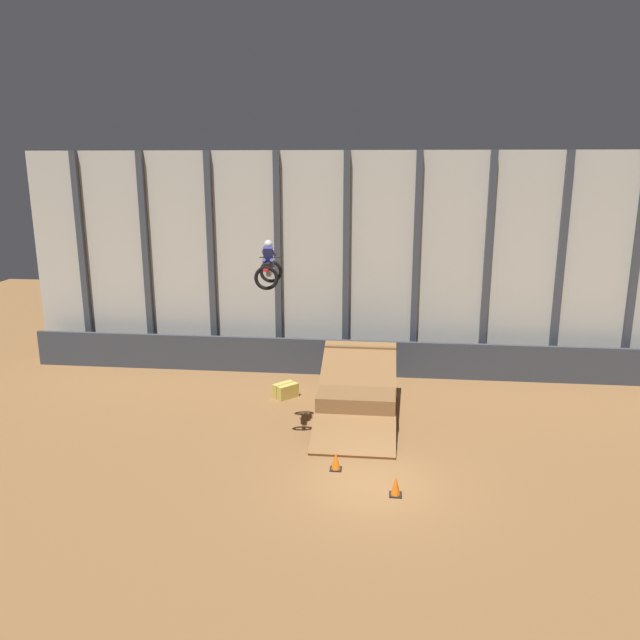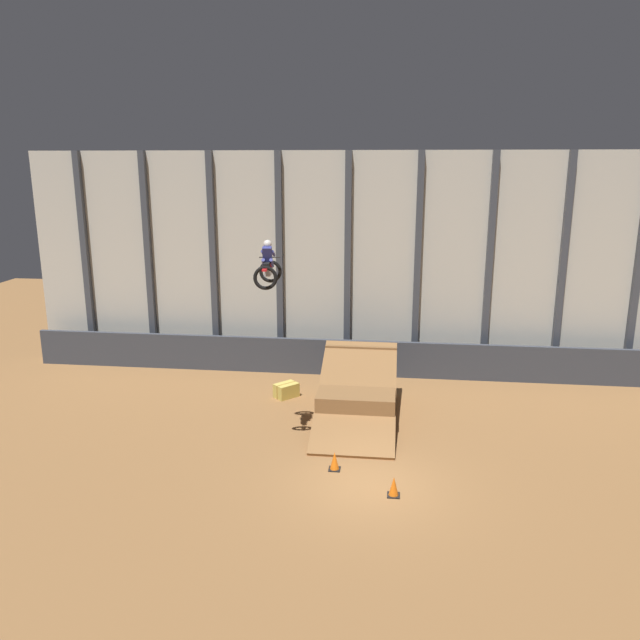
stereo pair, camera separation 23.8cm
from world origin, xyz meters
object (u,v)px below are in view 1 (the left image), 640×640
(traffic_cone_arena_edge, at_px, (336,461))
(traffic_cone_near_ramp, at_px, (396,486))
(dirt_ramp, at_px, (358,392))
(rider_bike_solo, at_px, (269,267))
(hay_bale_trackside, at_px, (286,390))

(traffic_cone_arena_edge, bearing_deg, traffic_cone_near_ramp, -36.50)
(dirt_ramp, height_order, traffic_cone_near_ramp, dirt_ramp)
(dirt_ramp, relative_size, rider_bike_solo, 3.28)
(rider_bike_solo, distance_m, hay_bale_trackside, 7.28)
(rider_bike_solo, relative_size, traffic_cone_arena_edge, 3.05)
(rider_bike_solo, xyz_separation_m, traffic_cone_near_ramp, (4.04, -2.70, -5.73))
(rider_bike_solo, xyz_separation_m, traffic_cone_arena_edge, (2.23, -1.36, -5.73))
(rider_bike_solo, distance_m, traffic_cone_arena_edge, 6.30)
(traffic_cone_arena_edge, distance_m, hay_bale_trackside, 6.36)
(traffic_cone_near_ramp, xyz_separation_m, hay_bale_trackside, (-4.32, 7.18, -0.00))
(traffic_cone_near_ramp, xyz_separation_m, traffic_cone_arena_edge, (-1.81, 1.34, 0.00))
(dirt_ramp, bearing_deg, hay_bale_trackside, 158.28)
(traffic_cone_arena_edge, bearing_deg, dirt_ramp, 84.69)
(dirt_ramp, xyz_separation_m, traffic_cone_arena_edge, (-0.43, -4.67, -0.49))
(traffic_cone_near_ramp, relative_size, hay_bale_trackside, 0.54)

